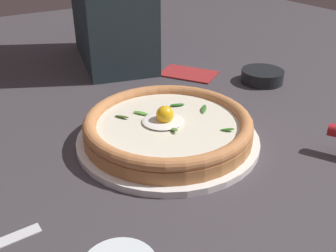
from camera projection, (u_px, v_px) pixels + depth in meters
The scene contains 5 objects.
ground_plane at pixel (174, 141), 0.74m from camera, with size 2.40×2.40×0.03m, color #3D383D.
pizza_plate at pixel (168, 139), 0.70m from camera, with size 0.33×0.33×0.01m, color white.
pizza at pixel (168, 126), 0.69m from camera, with size 0.30×0.30×0.06m.
side_bowl at pixel (262, 76), 0.95m from camera, with size 0.10×0.10×0.03m, color black.
folded_napkin at pixel (188, 73), 1.00m from camera, with size 0.14×0.09×0.01m, color maroon.
Camera 1 is at (-0.35, -0.53, 0.36)m, focal length 41.33 mm.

